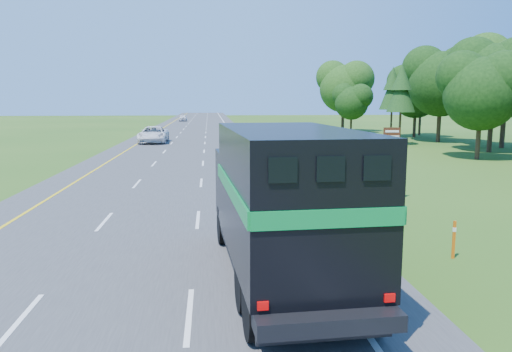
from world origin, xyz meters
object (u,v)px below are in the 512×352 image
at_px(exit_sign, 378,154).
at_px(far_car, 183,118).
at_px(horse_truck, 283,200).
at_px(white_suv, 153,135).

bearing_deg(exit_sign, far_car, 101.90).
height_order(horse_truck, white_suv, horse_truck).
bearing_deg(white_suv, far_car, 89.48).
xyz_separation_m(far_car, exit_sign, (13.76, -90.98, 1.52)).
bearing_deg(white_suv, exit_sign, -67.45).
xyz_separation_m(white_suv, far_car, (0.37, 57.20, -0.20)).
bearing_deg(horse_truck, exit_sign, 55.83).
relative_size(far_car, exit_sign, 1.20).
relative_size(white_suv, exit_sign, 1.88).
bearing_deg(horse_truck, far_car, 90.96).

